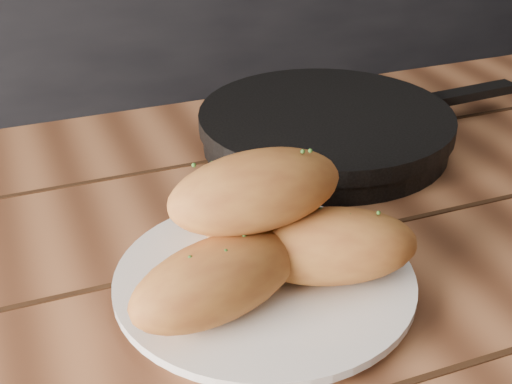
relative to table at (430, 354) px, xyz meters
name	(u,v)px	position (x,y,z in m)	size (l,w,h in m)	color
counter	(177,87)	(0.11, 1.31, -0.21)	(2.80, 0.60, 0.90)	black
table	(430,354)	(0.00, 0.00, 0.00)	(1.60, 0.98, 0.75)	#925B37
plate	(264,282)	(-0.16, 0.04, 0.10)	(0.26, 0.26, 0.02)	white
bread_rolls	(260,232)	(-0.16, 0.04, 0.15)	(0.27, 0.22, 0.12)	#B57532
skillet	(327,128)	(0.03, 0.29, 0.11)	(0.45, 0.31, 0.05)	black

